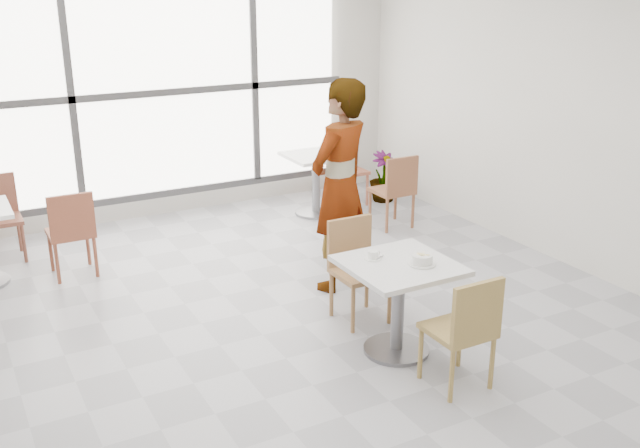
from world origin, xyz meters
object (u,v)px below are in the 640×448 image
oatmeal_bowl (422,259)px  bg_chair_left_near (71,229)px  chair_far (356,262)px  person (340,186)px  bg_table_right (316,175)px  bg_chair_right_near (396,187)px  chair_near (466,326)px  coffee_cup (373,255)px  plant_right (384,177)px  main_table (398,290)px  bg_chair_right_far (345,165)px

oatmeal_bowl → bg_chair_left_near: 3.51m
chair_far → person: (0.20, 0.63, 0.48)m
bg_table_right → bg_chair_left_near: size_ratio=0.86×
chair_far → bg_table_right: chair_far is taller
oatmeal_bowl → bg_chair_right_near: bg_chair_right_near is taller
oatmeal_bowl → chair_near: bearing=-92.5°
oatmeal_bowl → bg_table_right: 3.59m
coffee_cup → plant_right: (2.23, 3.22, -0.46)m
person → bg_chair_left_near: (-2.16, 1.41, -0.48)m
main_table → plant_right: (2.10, 3.38, -0.20)m
main_table → coffee_cup: 0.33m
chair_near → bg_chair_right_far: bearing=-109.7°
main_table → bg_chair_right_far: size_ratio=0.92×
chair_far → bg_table_right: size_ratio=1.16×
main_table → chair_near: chair_near is taller
plant_right → bg_chair_left_near: bearing=-170.8°
oatmeal_bowl → bg_chair_right_near: (1.50, 2.53, -0.29)m
bg_table_right → bg_chair_left_near: bg_chair_left_near is taller
bg_chair_right_far → person: bearing=-121.6°
chair_near → person: 2.06m
bg_table_right → oatmeal_bowl: bearing=-105.4°
coffee_cup → bg_table_right: bearing=69.1°
coffee_cup → person: 1.23m
oatmeal_bowl → coffee_cup: oatmeal_bowl is taller
bg_table_right → chair_far: bearing=-111.5°
coffee_cup → bg_chair_left_near: bg_chair_left_near is taller
chair_near → oatmeal_bowl: (0.02, 0.57, 0.29)m
bg_chair_right_near → coffee_cup: bearing=52.0°
person → bg_chair_right_far: (1.39, 2.26, -0.48)m
chair_near → coffee_cup: 0.92m
coffee_cup → bg_chair_right_far: bearing=62.7°
oatmeal_bowl → bg_chair_right_far: bearing=67.8°
bg_chair_left_near → bg_chair_right_near: size_ratio=1.00×
chair_near → oatmeal_bowl: chair_near is taller
chair_near → plant_right: chair_near is taller
bg_table_right → person: bearing=-112.6°
main_table → oatmeal_bowl: oatmeal_bowl is taller
plant_right → oatmeal_bowl: bearing=-119.5°
bg_chair_left_near → chair_far: bearing=133.8°
bg_table_right → bg_chair_right_far: bg_chair_right_far is taller
chair_far → bg_table_right: 2.85m
bg_chair_right_near → plant_right: size_ratio=1.34×
oatmeal_bowl → plant_right: bearing=60.5°
coffee_cup → oatmeal_bowl: bearing=-45.9°
oatmeal_bowl → person: 1.44m
chair_far → bg_chair_right_far: same height
bg_chair_right_far → chair_near: bearing=-109.7°
bg_chair_left_near → chair_near: bearing=120.7°
bg_chair_right_far → main_table: bearing=-114.5°
chair_near → bg_chair_right_near: size_ratio=1.00×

